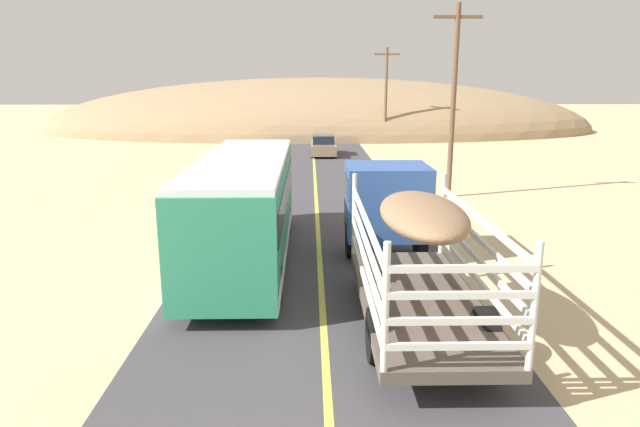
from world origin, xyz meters
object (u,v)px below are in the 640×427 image
at_px(bus, 245,207).
at_px(car_far, 323,146).
at_px(power_pole_mid, 454,97).
at_px(livestock_truck, 398,218).
at_px(power_pole_far, 386,92).

distance_m(bus, car_far, 24.60).
height_order(bus, power_pole_mid, power_pole_mid).
distance_m(livestock_truck, power_pole_mid, 12.39).
height_order(livestock_truck, car_far, livestock_truck).
bearing_deg(livestock_truck, car_far, 93.01).
height_order(car_far, power_pole_mid, power_pole_mid).
relative_size(power_pole_mid, power_pole_far, 1.08).
relative_size(bus, car_far, 2.27).
xyz_separation_m(livestock_truck, car_far, (-1.37, 26.13, -1.10)).
relative_size(livestock_truck, power_pole_mid, 1.11).
xyz_separation_m(car_far, power_pole_mid, (5.61, -14.84, 3.98)).
relative_size(car_far, power_pole_mid, 0.50).
bearing_deg(car_far, bus, -96.93).
bearing_deg(power_pole_far, bus, -104.76).
relative_size(livestock_truck, bus, 0.97).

